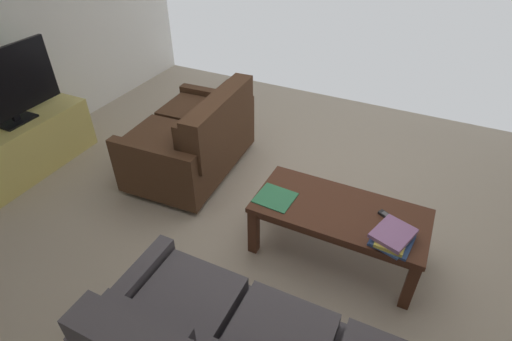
{
  "coord_description": "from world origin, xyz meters",
  "views": [
    {
      "loc": [
        -0.86,
        2.27,
        2.33
      ],
      "look_at": [
        0.01,
        0.48,
        0.86
      ],
      "focal_mm": 27.52,
      "sensor_mm": 36.0,
      "label": 1
    }
  ],
  "objects_px": {
    "tv_remote": "(389,218)",
    "book_stack": "(393,237)",
    "loose_magazine": "(275,198)",
    "tv_stand": "(27,146)",
    "loveseat_near": "(195,138)",
    "flat_tv": "(3,87)",
    "coffee_table": "(339,216)"
  },
  "relations": [
    {
      "from": "flat_tv",
      "to": "book_stack",
      "type": "relative_size",
      "value": 3.21
    },
    {
      "from": "coffee_table",
      "to": "flat_tv",
      "type": "relative_size",
      "value": 1.18
    },
    {
      "from": "tv_remote",
      "to": "flat_tv",
      "type": "bearing_deg",
      "value": 4.6
    },
    {
      "from": "loose_magazine",
      "to": "tv_stand",
      "type": "bearing_deg",
      "value": -83.82
    },
    {
      "from": "tv_stand",
      "to": "tv_remote",
      "type": "height_order",
      "value": "tv_stand"
    },
    {
      "from": "tv_remote",
      "to": "loose_magazine",
      "type": "height_order",
      "value": "tv_remote"
    },
    {
      "from": "flat_tv",
      "to": "loose_magazine",
      "type": "bearing_deg",
      "value": -177.14
    },
    {
      "from": "tv_remote",
      "to": "book_stack",
      "type": "bearing_deg",
      "value": 105.35
    },
    {
      "from": "coffee_table",
      "to": "loveseat_near",
      "type": "bearing_deg",
      "value": -17.06
    },
    {
      "from": "book_stack",
      "to": "tv_remote",
      "type": "height_order",
      "value": "book_stack"
    },
    {
      "from": "flat_tv",
      "to": "tv_remote",
      "type": "distance_m",
      "value": 3.4
    },
    {
      "from": "book_stack",
      "to": "tv_stand",
      "type": "bearing_deg",
      "value": 1.0
    },
    {
      "from": "coffee_table",
      "to": "flat_tv",
      "type": "bearing_deg",
      "value": 4.15
    },
    {
      "from": "loveseat_near",
      "to": "book_stack",
      "type": "height_order",
      "value": "loveseat_near"
    },
    {
      "from": "loveseat_near",
      "to": "flat_tv",
      "type": "relative_size",
      "value": 1.25
    },
    {
      "from": "tv_remote",
      "to": "loose_magazine",
      "type": "xyz_separation_m",
      "value": [
        0.79,
        0.14,
        -0.01
      ]
    },
    {
      "from": "tv_stand",
      "to": "flat_tv",
      "type": "relative_size",
      "value": 1.21
    },
    {
      "from": "tv_remote",
      "to": "loose_magazine",
      "type": "bearing_deg",
      "value": 10.15
    },
    {
      "from": "coffee_table",
      "to": "flat_tv",
      "type": "height_order",
      "value": "flat_tv"
    },
    {
      "from": "coffee_table",
      "to": "flat_tv",
      "type": "xyz_separation_m",
      "value": [
        3.03,
        0.22,
        0.49
      ]
    },
    {
      "from": "loveseat_near",
      "to": "coffee_table",
      "type": "bearing_deg",
      "value": 162.94
    },
    {
      "from": "tv_stand",
      "to": "tv_remote",
      "type": "distance_m",
      "value": 3.38
    },
    {
      "from": "coffee_table",
      "to": "book_stack",
      "type": "relative_size",
      "value": 3.78
    },
    {
      "from": "book_stack",
      "to": "coffee_table",
      "type": "bearing_deg",
      "value": -22.74
    },
    {
      "from": "loveseat_near",
      "to": "coffee_table",
      "type": "height_order",
      "value": "loveseat_near"
    },
    {
      "from": "flat_tv",
      "to": "tv_stand",
      "type": "bearing_deg",
      "value": 64.82
    },
    {
      "from": "coffee_table",
      "to": "tv_remote",
      "type": "relative_size",
      "value": 7.6
    },
    {
      "from": "loveseat_near",
      "to": "book_stack",
      "type": "relative_size",
      "value": 4.02
    },
    {
      "from": "loose_magazine",
      "to": "flat_tv",
      "type": "bearing_deg",
      "value": -83.83
    },
    {
      "from": "tv_stand",
      "to": "loose_magazine",
      "type": "xyz_separation_m",
      "value": [
        -2.57,
        -0.13,
        0.2
      ]
    },
    {
      "from": "tv_stand",
      "to": "loose_magazine",
      "type": "distance_m",
      "value": 2.58
    },
    {
      "from": "flat_tv",
      "to": "loose_magazine",
      "type": "height_order",
      "value": "flat_tv"
    }
  ]
}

